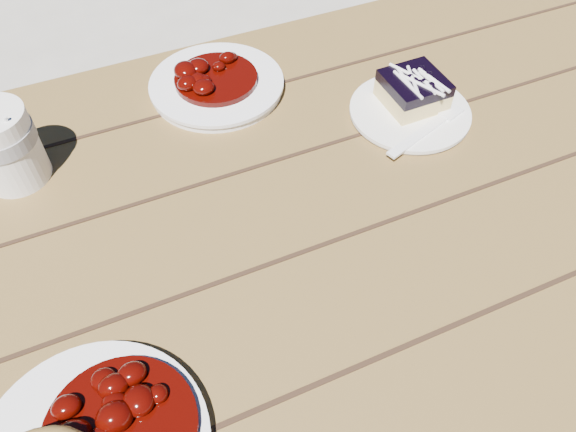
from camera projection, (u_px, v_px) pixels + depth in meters
name	position (u px, v px, depth m)	size (l,w,h in m)	color
picnic_table	(113.00, 336.00, 0.80)	(2.00, 1.55, 0.75)	brown
goulash_stew	(116.00, 425.00, 0.52)	(0.15, 0.15, 0.04)	#390502
dessert_plate	(410.00, 113.00, 0.85)	(0.18, 0.18, 0.01)	white
blueberry_cake	(413.00, 90.00, 0.84)	(0.09, 0.09, 0.05)	#EDD381
fork_dessert	(419.00, 135.00, 0.81)	(0.03, 0.16, 0.01)	white
coffee_cup	(5.00, 147.00, 0.73)	(0.09, 0.09, 0.11)	white
second_plate	(217.00, 86.00, 0.89)	(0.21, 0.21, 0.02)	white
second_stew	(215.00, 71.00, 0.87)	(0.13, 0.13, 0.04)	#390502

